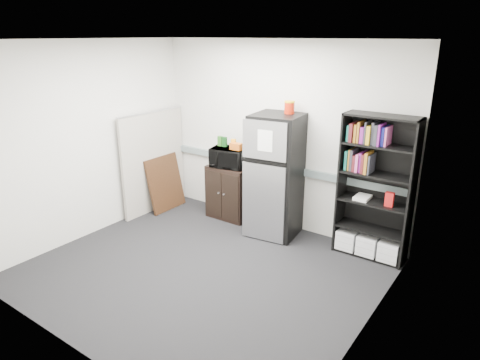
{
  "coord_description": "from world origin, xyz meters",
  "views": [
    {
      "loc": [
        3.04,
        -3.51,
        2.76
      ],
      "look_at": [
        -0.07,
        0.9,
        0.91
      ],
      "focal_mm": 32.0,
      "sensor_mm": 36.0,
      "label": 1
    }
  ],
  "objects": [
    {
      "name": "snack_box_c",
      "position": [
        -0.63,
        1.52,
        1.2
      ],
      "size": [
        0.08,
        0.07,
        0.14
      ],
      "primitive_type": "cube",
      "rotation": [
        0.0,
        0.0,
        0.34
      ],
      "color": "orange",
      "rests_on": "microwave"
    },
    {
      "name": "snack_box_a",
      "position": [
        -0.88,
        1.52,
        1.2
      ],
      "size": [
        0.08,
        0.06,
        0.15
      ],
      "primitive_type": "cube",
      "rotation": [
        0.0,
        0.0,
        0.11
      ],
      "color": "#215618",
      "rests_on": "microwave"
    },
    {
      "name": "cabinet",
      "position": [
        -0.69,
        1.5,
        0.42
      ],
      "size": [
        0.67,
        0.45,
        0.83
      ],
      "color": "black",
      "rests_on": "floor"
    },
    {
      "name": "ceiling",
      "position": [
        0.0,
        0.0,
        2.7
      ],
      "size": [
        4.0,
        3.5,
        0.02
      ],
      "primitive_type": "cube",
      "color": "white",
      "rests_on": "wall_back"
    },
    {
      "name": "cubicle_partition",
      "position": [
        -1.9,
        1.08,
        0.81
      ],
      "size": [
        0.06,
        1.3,
        1.62
      ],
      "color": "#9F998D",
      "rests_on": "floor"
    },
    {
      "name": "coffee_can",
      "position": [
        0.28,
        1.55,
        1.83
      ],
      "size": [
        0.14,
        0.14,
        0.19
      ],
      "color": "#A91C07",
      "rests_on": "refrigerator"
    },
    {
      "name": "floor",
      "position": [
        0.0,
        0.0,
        0.0
      ],
      "size": [
        4.0,
        4.0,
        0.0
      ],
      "primitive_type": "plane",
      "color": "black",
      "rests_on": "ground"
    },
    {
      "name": "refrigerator",
      "position": [
        0.18,
        1.42,
        0.87
      ],
      "size": [
        0.73,
        0.76,
        1.74
      ],
      "rotation": [
        0.0,
        0.0,
        0.13
      ],
      "color": "black",
      "rests_on": "floor"
    },
    {
      "name": "snack_box_b",
      "position": [
        -0.8,
        1.52,
        1.2
      ],
      "size": [
        0.08,
        0.06,
        0.15
      ],
      "primitive_type": "cube",
      "rotation": [
        0.0,
        0.0,
        0.21
      ],
      "color": "#0C3610",
      "rests_on": "microwave"
    },
    {
      "name": "bookshelf",
      "position": [
        1.53,
        1.57,
        0.91
      ],
      "size": [
        0.9,
        0.34,
        1.85
      ],
      "color": "black",
      "rests_on": "floor"
    },
    {
      "name": "wall_left",
      "position": [
        -2.0,
        0.0,
        1.35
      ],
      "size": [
        0.02,
        3.5,
        2.7
      ],
      "primitive_type": "cube",
      "color": "silver",
      "rests_on": "floor"
    },
    {
      "name": "electrical_raceway",
      "position": [
        0.0,
        1.72,
        0.9
      ],
      "size": [
        3.92,
        0.05,
        0.1
      ],
      "primitive_type": "cube",
      "color": "slate",
      "rests_on": "wall_back"
    },
    {
      "name": "framed_poster",
      "position": [
        -1.77,
        1.18,
        0.45
      ],
      "size": [
        0.22,
        0.69,
        0.88
      ],
      "rotation": [
        0.0,
        -0.21,
        0.0
      ],
      "color": "black",
      "rests_on": "floor"
    },
    {
      "name": "snack_bag",
      "position": [
        -0.54,
        1.47,
        1.18
      ],
      "size": [
        0.18,
        0.1,
        0.1
      ],
      "primitive_type": "cube",
      "rotation": [
        0.0,
        0.0,
        0.0
      ],
      "color": "#BB5312",
      "rests_on": "microwave"
    },
    {
      "name": "wall_back",
      "position": [
        0.0,
        1.75,
        1.35
      ],
      "size": [
        4.0,
        0.02,
        2.7
      ],
      "primitive_type": "cube",
      "color": "silver",
      "rests_on": "floor"
    },
    {
      "name": "wall_note",
      "position": [
        -0.35,
        1.74,
        1.55
      ],
      "size": [
        0.14,
        0.0,
        0.1
      ],
      "primitive_type": "cube",
      "color": "white",
      "rests_on": "wall_back"
    },
    {
      "name": "wall_right",
      "position": [
        2.0,
        0.0,
        1.35
      ],
      "size": [
        0.02,
        3.5,
        2.7
      ],
      "primitive_type": "cube",
      "color": "silver",
      "rests_on": "floor"
    },
    {
      "name": "microwave",
      "position": [
        -0.69,
        1.48,
        0.98
      ],
      "size": [
        0.6,
        0.47,
        0.29
      ],
      "primitive_type": "imported",
      "rotation": [
        0.0,
        0.0,
        0.22
      ],
      "color": "black",
      "rests_on": "cabinet"
    }
  ]
}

